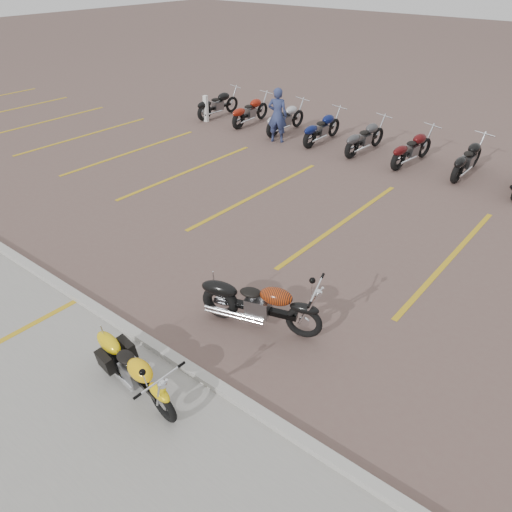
{
  "coord_description": "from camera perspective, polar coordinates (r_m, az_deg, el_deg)",
  "views": [
    {
      "loc": [
        5.23,
        -5.87,
        5.75
      ],
      "look_at": [
        0.1,
        0.46,
        0.75
      ],
      "focal_mm": 35.0,
      "sensor_mm": 36.0,
      "label": 1
    }
  ],
  "objects": [
    {
      "name": "flame_cruiser",
      "position": [
        8.76,
        0.24,
        -5.64
      ],
      "size": [
        2.18,
        0.81,
        0.92
      ],
      "rotation": [
        0.06,
        0.0,
        0.31
      ],
      "color": "black",
      "rests_on": "ground"
    },
    {
      "name": "bg_bike_row",
      "position": [
        16.39,
        20.2,
        11.11
      ],
      "size": [
        18.86,
        2.02,
        1.1
      ],
      "color": "black",
      "rests_on": "ground"
    },
    {
      "name": "person_a",
      "position": [
        17.8,
        2.46,
        15.78
      ],
      "size": [
        0.8,
        0.67,
        1.86
      ],
      "primitive_type": "imported",
      "rotation": [
        0.0,
        0.0,
        3.54
      ],
      "color": "navy",
      "rests_on": "ground"
    },
    {
      "name": "parking_stripes",
      "position": [
        12.56,
        9.88,
        3.8
      ],
      "size": [
        38.0,
        5.5,
        0.01
      ],
      "primitive_type": null,
      "color": "gold",
      "rests_on": "ground"
    },
    {
      "name": "concrete_apron",
      "position": [
        7.89,
        -25.47,
        -19.39
      ],
      "size": [
        60.0,
        5.0,
        0.01
      ],
      "primitive_type": "cube",
      "color": "#9E9B93",
      "rests_on": "ground"
    },
    {
      "name": "bollard",
      "position": [
        20.31,
        -5.76,
        16.4
      ],
      "size": [
        0.17,
        0.17,
        1.0
      ],
      "primitive_type": "cube",
      "rotation": [
        0.0,
        0.0,
        0.15
      ],
      "color": "white",
      "rests_on": "ground"
    },
    {
      "name": "yellow_cruiser",
      "position": [
        7.84,
        -13.54,
        -12.56
      ],
      "size": [
        1.99,
        0.43,
        0.82
      ],
      "rotation": [
        0.13,
        0.0,
        -0.14
      ],
      "color": "black",
      "rests_on": "ground"
    },
    {
      "name": "curb",
      "position": [
        8.65,
        -11.03,
        -10.38
      ],
      "size": [
        60.0,
        0.18,
        0.12
      ],
      "primitive_type": "cube",
      "color": "#ADAAA3",
      "rests_on": "ground"
    },
    {
      "name": "ground",
      "position": [
        9.74,
        -2.17,
        -4.68
      ],
      "size": [
        100.0,
        100.0,
        0.0
      ],
      "primitive_type": "plane",
      "color": "brown",
      "rests_on": "ground"
    }
  ]
}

